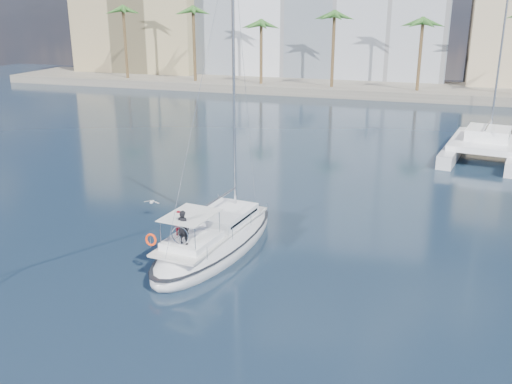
% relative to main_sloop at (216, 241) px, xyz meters
% --- Properties ---
extents(ground, '(160.00, 160.00, 0.00)m').
position_rel_main_sloop_xyz_m(ground, '(2.12, -1.41, -0.53)').
color(ground, black).
rests_on(ground, ground).
extents(quay, '(120.00, 14.00, 1.20)m').
position_rel_main_sloop_xyz_m(quay, '(2.12, 59.59, 0.07)').
color(quay, gray).
rests_on(quay, ground).
extents(building_tan_left, '(22.00, 14.00, 22.00)m').
position_rel_main_sloop_xyz_m(building_tan_left, '(-39.88, 67.59, 10.47)').
color(building_tan_left, tan).
rests_on(building_tan_left, ground).
extents(palm_left, '(3.60, 3.60, 12.30)m').
position_rel_main_sloop_xyz_m(palm_left, '(-31.88, 55.59, 9.76)').
color(palm_left, brown).
rests_on(palm_left, ground).
extents(palm_centre, '(3.60, 3.60, 12.30)m').
position_rel_main_sloop_xyz_m(palm_centre, '(2.12, 55.59, 9.76)').
color(palm_centre, brown).
rests_on(palm_centre, ground).
extents(main_sloop, '(4.97, 11.75, 16.92)m').
position_rel_main_sloop_xyz_m(main_sloop, '(0.00, 0.00, 0.00)').
color(main_sloop, silver).
rests_on(main_sloop, ground).
extents(catamaran, '(8.12, 13.33, 18.18)m').
position_rel_main_sloop_xyz_m(catamaran, '(14.97, 25.40, 0.63)').
color(catamaran, silver).
rests_on(catamaran, ground).
extents(seagull, '(1.04, 0.45, 0.19)m').
position_rel_main_sloop_xyz_m(seagull, '(-5.61, 3.44, 0.44)').
color(seagull, silver).
rests_on(seagull, ground).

